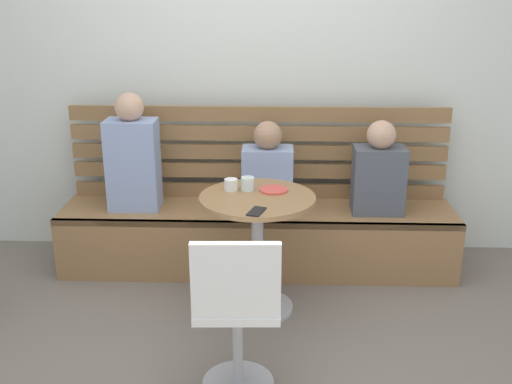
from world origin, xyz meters
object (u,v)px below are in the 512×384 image
Objects in this scene: person_child_middle at (267,171)px; phone_on_table at (256,211)px; white_chair at (237,309)px; cup_ceramic_white at (231,185)px; cafe_table at (257,231)px; booth_bench at (257,238)px; cup_glass_short at (248,184)px; person_child_left at (379,173)px; plate_small at (274,190)px; person_adult at (133,158)px.

person_child_middle is 4.37× the size of phone_on_table.
person_child_middle reaches higher than white_chair.
cup_ceramic_white is (-0.09, 0.91, 0.31)m from white_chair.
phone_on_table reaches higher than cafe_table.
cafe_table is 0.82m from white_chair.
cup_glass_short reaches higher than booth_bench.
person_child_middle is at bearing 177.59° from person_child_left.
cafe_table is at bearing 85.10° from white_chair.
plate_small is (0.16, 0.91, 0.28)m from white_chair.
white_chair is 1.64m from person_child_left.
phone_on_table is at bearing -65.50° from cup_ceramic_white.
person_child_left reaches higher than phone_on_table.
booth_bench is 0.95m from person_child_left.
cup_ceramic_white is at bearing -106.27° from booth_bench.
white_chair reaches higher than cafe_table.
white_chair is at bearing -94.81° from person_child_middle.
white_chair is at bearing -92.05° from booth_bench.
phone_on_table is at bearing -79.98° from cup_glass_short.
cup_glass_short is at bearing 120.19° from cafe_table.
person_child_middle is at bearing 7.51° from booth_bench.
booth_bench is 0.65m from cafe_table.
white_chair is 0.97m from cup_glass_short.
cup_ceramic_white is 0.47× the size of plate_small.
white_chair is (-0.05, -1.40, 0.24)m from booth_bench.
person_child_middle is (-0.74, 0.03, -0.01)m from person_child_left.
plate_small is at bearing -84.86° from person_child_middle.
white_chair is 1.39× the size of person_child_middle.
plate_small is 0.37m from phone_on_table.
phone_on_table is at bearing -44.24° from person_adult.
person_child_left is at bearing 57.99° from white_chair.
cafe_table is 0.34m from phone_on_table.
cup_ceramic_white is at bearing 95.69° from white_chair.
cup_ceramic_white is (0.70, -0.48, -0.02)m from person_adult.
cafe_table is 0.29m from cup_glass_short.
cup_ceramic_white is 0.40m from phone_on_table.
person_adult is 1.65m from person_child_left.
cup_ceramic_white reaches higher than cafe_table.
person_child_left is 1.03× the size of person_child_middle.
person_adult is 1.07m from plate_small.
cup_glass_short is (-0.85, -0.45, 0.06)m from person_child_left.
booth_bench is at bearing 87.95° from white_chair.
person_child_left reaches higher than cup_ceramic_white.
person_adult reaches higher than phone_on_table.
booth_bench is 3.65× the size of cafe_table.
cup_glass_short is at bearing -94.99° from booth_bench.
phone_on_table reaches higher than booth_bench.
person_child_middle is (0.12, 1.40, 0.24)m from white_chair.
person_adult is at bearing 146.00° from cafe_table.
cup_glass_short is 0.47× the size of plate_small.
person_child_left is at bearing -2.41° from person_child_middle.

